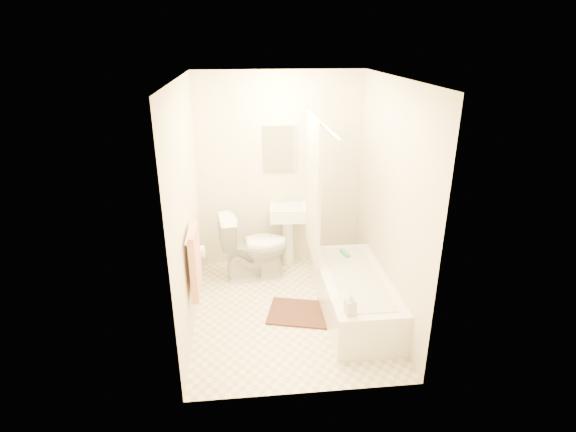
{
  "coord_description": "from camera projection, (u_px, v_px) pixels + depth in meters",
  "views": [
    {
      "loc": [
        -0.45,
        -4.07,
        2.74
      ],
      "look_at": [
        0.0,
        0.25,
        1.0
      ],
      "focal_mm": 28.0,
      "sensor_mm": 36.0,
      "label": 1
    }
  ],
  "objects": [
    {
      "name": "toilet",
      "position": [
        254.0,
        246.0,
        5.38
      ],
      "size": [
        0.87,
        0.56,
        0.8
      ],
      "primitive_type": "imported",
      "rotation": [
        0.0,
        0.0,
        1.7
      ],
      "color": "white",
      "rests_on": "floor"
    },
    {
      "name": "floor",
      "position": [
        290.0,
        311.0,
        4.82
      ],
      "size": [
        2.4,
        2.4,
        0.0
      ],
      "primitive_type": "plane",
      "color": "beige",
      "rests_on": "ground"
    },
    {
      "name": "towel",
      "position": [
        195.0,
        261.0,
        4.21
      ],
      "size": [
        0.06,
        0.45,
        0.66
      ],
      "primitive_type": "cube",
      "color": "#CC7266",
      "rests_on": "towel_bar"
    },
    {
      "name": "sink",
      "position": [
        288.0,
        233.0,
        5.64
      ],
      "size": [
        0.47,
        0.39,
        0.88
      ],
      "primitive_type": null,
      "rotation": [
        0.0,
        0.0,
        -0.06
      ],
      "color": "white",
      "rests_on": "floor"
    },
    {
      "name": "wall_right",
      "position": [
        390.0,
        203.0,
        4.47
      ],
      "size": [
        0.02,
        2.4,
        2.4
      ],
      "primitive_type": "cube",
      "color": "beige",
      "rests_on": "ground"
    },
    {
      "name": "wall_back",
      "position": [
        280.0,
        172.0,
        5.48
      ],
      "size": [
        2.0,
        0.02,
        2.4
      ],
      "primitive_type": "cube",
      "color": "beige",
      "rests_on": "ground"
    },
    {
      "name": "soap_bottle",
      "position": [
        350.0,
        304.0,
        3.98
      ],
      "size": [
        0.11,
        0.11,
        0.2
      ],
      "primitive_type": "imported",
      "rotation": [
        0.0,
        0.0,
        0.16
      ],
      "color": "white",
      "rests_on": "bathtub"
    },
    {
      "name": "ceiling",
      "position": [
        291.0,
        78.0,
        3.93
      ],
      "size": [
        2.4,
        2.4,
        0.0
      ],
      "primitive_type": "plane",
      "color": "white",
      "rests_on": "ground"
    },
    {
      "name": "mirror",
      "position": [
        280.0,
        148.0,
        5.35
      ],
      "size": [
        0.4,
        0.03,
        0.55
      ],
      "primitive_type": "cube",
      "color": "white",
      "rests_on": "wall_back"
    },
    {
      "name": "towel_bar",
      "position": [
        189.0,
        230.0,
        4.09
      ],
      "size": [
        0.02,
        0.6,
        0.02
      ],
      "primitive_type": "cylinder",
      "rotation": [
        1.57,
        0.0,
        0.0
      ],
      "color": "silver",
      "rests_on": "wall_left"
    },
    {
      "name": "bathtub",
      "position": [
        354.0,
        295.0,
        4.72
      ],
      "size": [
        0.67,
        1.53,
        0.43
      ],
      "primitive_type": null,
      "color": "white",
      "rests_on": "floor"
    },
    {
      "name": "bath_mat",
      "position": [
        300.0,
        313.0,
        4.77
      ],
      "size": [
        0.77,
        0.65,
        0.02
      ],
      "primitive_type": "cube",
      "rotation": [
        0.0,
        0.0,
        -0.25
      ],
      "color": "#512823",
      "rests_on": "floor"
    },
    {
      "name": "shower_curtain",
      "position": [
        313.0,
        188.0,
        4.86
      ],
      "size": [
        0.04,
        0.8,
        1.55
      ],
      "primitive_type": "cube",
      "color": "silver",
      "rests_on": "curtain_rod"
    },
    {
      "name": "toilet_paper",
      "position": [
        199.0,
        251.0,
        4.58
      ],
      "size": [
        0.11,
        0.12,
        0.12
      ],
      "primitive_type": "cylinder",
      "rotation": [
        0.0,
        1.57,
        0.0
      ],
      "color": "white",
      "rests_on": "wall_left"
    },
    {
      "name": "curtain_rod",
      "position": [
        322.0,
        122.0,
        4.2
      ],
      "size": [
        0.03,
        1.7,
        0.03
      ],
      "primitive_type": "cylinder",
      "rotation": [
        1.57,
        0.0,
        0.0
      ],
      "color": "silver",
      "rests_on": "wall_back"
    },
    {
      "name": "scrub_brush",
      "position": [
        345.0,
        253.0,
        5.09
      ],
      "size": [
        0.09,
        0.18,
        0.04
      ],
      "primitive_type": "cube",
      "rotation": [
        0.0,
        0.0,
        0.23
      ],
      "color": "#3EB962",
      "rests_on": "bathtub"
    },
    {
      "name": "wall_left",
      "position": [
        187.0,
        210.0,
        4.28
      ],
      "size": [
        0.02,
        2.4,
        2.4
      ],
      "primitive_type": "cube",
      "color": "beige",
      "rests_on": "ground"
    }
  ]
}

